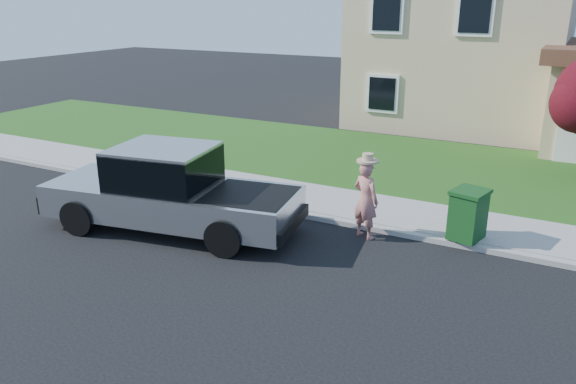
# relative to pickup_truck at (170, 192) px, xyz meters

# --- Properties ---
(ground) EXTENTS (80.00, 80.00, 0.00)m
(ground) POSITION_rel_pickup_truck_xyz_m (3.33, -0.80, -0.92)
(ground) COLOR black
(ground) RESTS_ON ground
(curb) EXTENTS (40.00, 0.20, 0.12)m
(curb) POSITION_rel_pickup_truck_xyz_m (4.33, 2.10, -0.86)
(curb) COLOR gray
(curb) RESTS_ON ground
(sidewalk) EXTENTS (40.00, 2.00, 0.15)m
(sidewalk) POSITION_rel_pickup_truck_xyz_m (4.33, 3.20, -0.85)
(sidewalk) COLOR gray
(sidewalk) RESTS_ON ground
(lawn) EXTENTS (40.00, 7.00, 0.10)m
(lawn) POSITION_rel_pickup_truck_xyz_m (4.33, 7.70, -0.87)
(lawn) COLOR #1C4714
(lawn) RESTS_ON ground
(house) EXTENTS (14.00, 11.30, 6.85)m
(house) POSITION_rel_pickup_truck_xyz_m (4.64, 15.58, 2.25)
(house) COLOR tan
(house) RESTS_ON ground
(pickup_truck) EXTENTS (6.25, 2.95, 1.97)m
(pickup_truck) POSITION_rel_pickup_truck_xyz_m (0.00, 0.00, 0.00)
(pickup_truck) COLOR black
(pickup_truck) RESTS_ON ground
(woman) EXTENTS (0.76, 0.62, 1.96)m
(woman) POSITION_rel_pickup_truck_xyz_m (4.15, 1.63, 0.01)
(woman) COLOR #B86E65
(woman) RESTS_ON ground
(trash_bin) EXTENTS (0.84, 0.92, 1.11)m
(trash_bin) POSITION_rel_pickup_truck_xyz_m (6.26, 2.30, -0.21)
(trash_bin) COLOR #113E15
(trash_bin) RESTS_ON sidewalk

